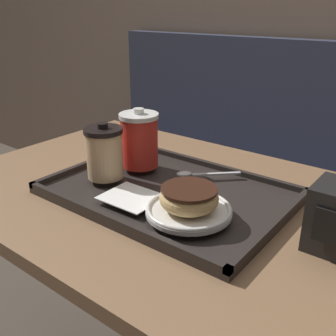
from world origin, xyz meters
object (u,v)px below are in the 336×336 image
(donut_chocolate_glazed, at_px, (189,197))
(spoon, at_px, (194,174))
(coffee_cup_front, at_px, (104,152))
(coffee_cup_rear, at_px, (139,140))

(donut_chocolate_glazed, height_order, spoon, donut_chocolate_glazed)
(coffee_cup_front, bearing_deg, donut_chocolate_glazed, -5.70)
(coffee_cup_front, xyz_separation_m, donut_chocolate_glazed, (0.24, -0.02, -0.02))
(coffee_cup_rear, distance_m, spoon, 0.15)
(coffee_cup_front, height_order, spoon, coffee_cup_front)
(spoon, bearing_deg, coffee_cup_rear, -32.99)
(coffee_cup_rear, bearing_deg, spoon, 11.05)
(coffee_cup_rear, xyz_separation_m, spoon, (0.14, 0.03, -0.06))
(coffee_cup_rear, height_order, donut_chocolate_glazed, coffee_cup_rear)
(donut_chocolate_glazed, xyz_separation_m, spoon, (-0.09, 0.15, -0.03))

